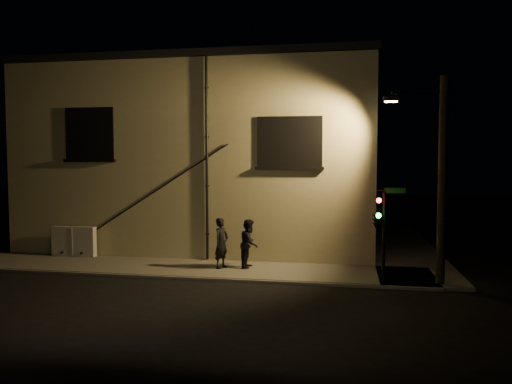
% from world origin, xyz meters
% --- Properties ---
extents(ground, '(90.00, 90.00, 0.00)m').
position_xyz_m(ground, '(0.00, 0.00, 0.00)').
color(ground, black).
extents(sidewalk, '(21.00, 16.00, 0.12)m').
position_xyz_m(sidewalk, '(1.22, 4.39, 0.06)').
color(sidewalk, '#56564E').
rests_on(sidewalk, ground).
extents(building, '(16.20, 12.23, 8.80)m').
position_xyz_m(building, '(-3.00, 8.99, 4.40)').
color(building, tan).
rests_on(building, ground).
extents(utility_cabinet, '(1.95, 0.33, 1.28)m').
position_xyz_m(utility_cabinet, '(-7.69, 2.70, 0.76)').
color(utility_cabinet, '#B1B1A9').
rests_on(utility_cabinet, sidewalk).
extents(pedestrian_a, '(0.70, 0.83, 1.93)m').
position_xyz_m(pedestrian_a, '(-0.85, 1.55, 1.08)').
color(pedestrian_a, black).
rests_on(pedestrian_a, sidewalk).
extents(pedestrian_b, '(0.74, 0.93, 1.87)m').
position_xyz_m(pedestrian_b, '(0.18, 1.82, 1.05)').
color(pedestrian_b, black).
rests_on(pedestrian_b, sidewalk).
extents(traffic_signal, '(1.22, 1.88, 3.20)m').
position_xyz_m(traffic_signal, '(4.93, 0.53, 2.26)').
color(traffic_signal, black).
rests_on(traffic_signal, sidewalk).
extents(streetlamp_pole, '(2.02, 1.39, 7.03)m').
position_xyz_m(streetlamp_pole, '(6.88, 0.57, 3.74)').
color(streetlamp_pole, black).
rests_on(streetlamp_pole, ground).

